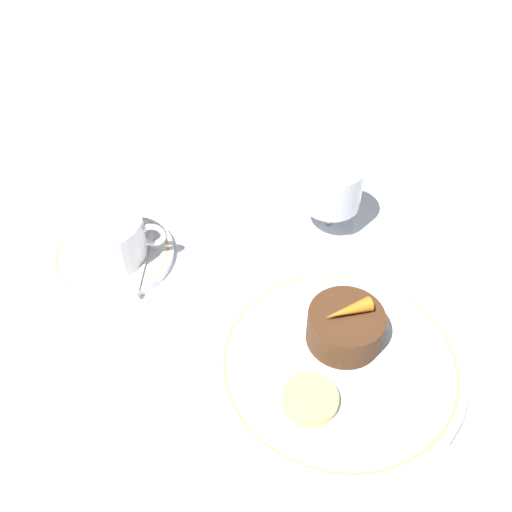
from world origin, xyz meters
The scene contains 10 objects.
ground_plane centered at (0.00, 0.00, 0.00)m, with size 3.00×3.00×0.00m, color white.
dinner_plate centered at (0.00, -0.01, 0.01)m, with size 0.27×0.27×0.01m.
saucer centered at (-0.26, 0.16, 0.01)m, with size 0.15×0.15×0.01m.
coffee_cup centered at (-0.26, 0.16, 0.04)m, with size 0.12×0.09×0.06m.
spoon centered at (-0.22, 0.16, 0.01)m, with size 0.02×0.11×0.00m.
wine_glass centered at (0.01, 0.21, 0.06)m, with size 0.07×0.07×0.10m.
fork centered at (0.18, 0.03, 0.00)m, with size 0.04×0.19×0.01m.
dessert_cake centered at (0.01, 0.02, 0.03)m, with size 0.08×0.08×0.04m.
carrot_garnish centered at (0.01, 0.02, 0.06)m, with size 0.05×0.03×0.02m.
pineapple_slice centered at (-0.04, -0.06, 0.02)m, with size 0.06×0.06×0.01m.
Camera 1 is at (-0.10, -0.37, 0.55)m, focal length 42.00 mm.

